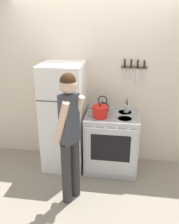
{
  "coord_description": "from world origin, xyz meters",
  "views": [
    {
      "loc": [
        0.46,
        -3.74,
        2.3
      ],
      "look_at": [
        -0.03,
        -0.46,
        0.99
      ],
      "focal_mm": 40.0,
      "sensor_mm": 36.0,
      "label": 1
    }
  ],
  "objects": [
    {
      "name": "wall_knife_strip",
      "position": [
        0.58,
        -0.02,
        1.57
      ],
      "size": [
        0.38,
        0.03,
        0.36
      ],
      "color": "brown"
    },
    {
      "name": "tea_kettle",
      "position": [
        0.14,
        -0.19,
        0.99
      ],
      "size": [
        0.23,
        0.18,
        0.24
      ],
      "color": "black",
      "rests_on": "stove_range"
    },
    {
      "name": "dutch_oven_pot",
      "position": [
        0.12,
        -0.44,
        1.0
      ],
      "size": [
        0.27,
        0.22,
        0.2
      ],
      "color": "red",
      "rests_on": "stove_range"
    },
    {
      "name": "stove_range",
      "position": [
        0.3,
        -0.34,
        0.47
      ],
      "size": [
        0.79,
        0.67,
        0.91
      ],
      "color": "silver",
      "rests_on": "ground_plane"
    },
    {
      "name": "ground_plane",
      "position": [
        0.0,
        0.0,
        0.0
      ],
      "size": [
        14.0,
        14.0,
        0.0
      ],
      "primitive_type": "plane",
      "color": "gray"
    },
    {
      "name": "person",
      "position": [
        -0.17,
        -1.11,
        0.97
      ],
      "size": [
        0.39,
        0.42,
        1.7
      ],
      "rotation": [
        0.0,
        0.0,
        1.03
      ],
      "color": "#2D2D30",
      "rests_on": "ground_plane"
    },
    {
      "name": "refrigerator",
      "position": [
        -0.44,
        -0.32,
        0.82
      ],
      "size": [
        0.61,
        0.66,
        1.65
      ],
      "color": "white",
      "rests_on": "ground_plane"
    },
    {
      "name": "wall_back",
      "position": [
        0.0,
        0.03,
        1.27
      ],
      "size": [
        10.0,
        0.06,
        2.55
      ],
      "color": "beige",
      "rests_on": "ground_plane"
    },
    {
      "name": "utensil_jar",
      "position": [
        0.5,
        -0.18,
        0.98
      ],
      "size": [
        0.08,
        0.08,
        0.22
      ],
      "color": "silver",
      "rests_on": "stove_range"
    }
  ]
}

